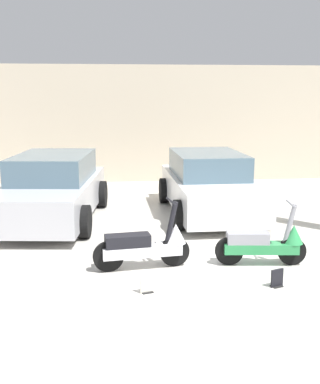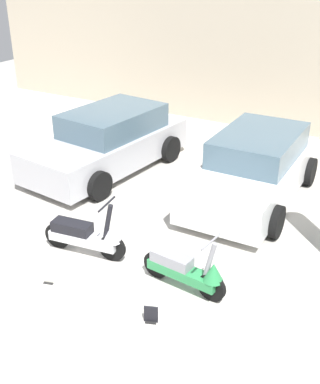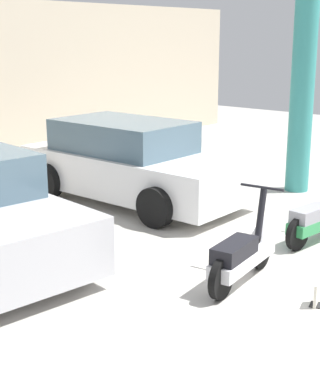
% 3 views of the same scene
% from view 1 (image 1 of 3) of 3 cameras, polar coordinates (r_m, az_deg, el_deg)
% --- Properties ---
extents(ground_plane, '(28.00, 28.00, 0.00)m').
position_cam_1_polar(ground_plane, '(6.94, 2.93, -11.31)').
color(ground_plane, beige).
extents(wall_back, '(19.60, 0.12, 3.59)m').
position_cam_1_polar(wall_back, '(15.06, -1.96, 8.05)').
color(wall_back, beige).
rests_on(wall_back, ground_plane).
extents(scooter_front_left, '(1.53, 0.57, 1.07)m').
position_cam_1_polar(scooter_front_left, '(7.56, -1.65, -6.30)').
color(scooter_front_left, black).
rests_on(scooter_front_left, ground_plane).
extents(scooter_front_right, '(1.46, 0.52, 1.02)m').
position_cam_1_polar(scooter_front_right, '(7.90, 12.32, -5.93)').
color(scooter_front_right, black).
rests_on(scooter_front_right, ground_plane).
extents(car_rear_left, '(2.37, 4.35, 1.42)m').
position_cam_1_polar(car_rear_left, '(10.67, -12.65, 0.34)').
color(car_rear_left, '#B7B7BC').
rests_on(car_rear_left, ground_plane).
extents(car_rear_center, '(2.02, 4.11, 1.39)m').
position_cam_1_polar(car_rear_center, '(11.06, 5.81, 0.86)').
color(car_rear_center, white).
rests_on(car_rear_center, ground_plane).
extents(placard_near_left_scooter, '(0.20, 0.16, 0.26)m').
position_cam_1_polar(placard_near_left_scooter, '(6.76, -1.56, -10.91)').
color(placard_near_left_scooter, black).
rests_on(placard_near_left_scooter, ground_plane).
extents(placard_near_right_scooter, '(0.20, 0.17, 0.26)m').
position_cam_1_polar(placard_near_right_scooter, '(7.14, 13.69, -9.98)').
color(placard_near_right_scooter, black).
rests_on(placard_near_right_scooter, ground_plane).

